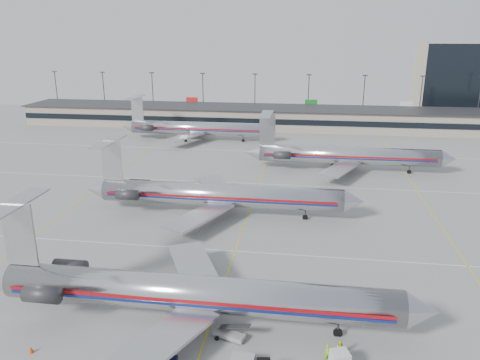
# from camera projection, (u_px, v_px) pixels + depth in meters

# --- Properties ---
(ground) EXTENTS (260.00, 260.00, 0.00)m
(ground) POSITION_uv_depth(u_px,v_px,m) (222.00, 289.00, 54.19)
(ground) COLOR gray
(ground) RESTS_ON ground
(apron_markings) EXTENTS (160.00, 0.15, 0.02)m
(apron_markings) POSITION_uv_depth(u_px,v_px,m) (235.00, 251.00, 63.63)
(apron_markings) COLOR silver
(apron_markings) RESTS_ON ground
(terminal) EXTENTS (162.00, 17.00, 6.25)m
(terminal) POSITION_uv_depth(u_px,v_px,m) (278.00, 117.00, 145.69)
(terminal) COLOR gray
(terminal) RESTS_ON ground
(light_mast_row) EXTENTS (163.60, 0.40, 15.28)m
(light_mast_row) POSITION_uv_depth(u_px,v_px,m) (281.00, 94.00, 157.29)
(light_mast_row) COLOR #38383D
(light_mast_row) RESTS_ON ground
(distant_building) EXTENTS (30.00, 20.00, 25.00)m
(distant_building) POSITION_uv_depth(u_px,v_px,m) (463.00, 80.00, 162.74)
(distant_building) COLOR tan
(distant_building) RESTS_ON ground
(jet_foreground) EXTENTS (46.79, 27.55, 12.25)m
(jet_foreground) POSITION_uv_depth(u_px,v_px,m) (188.00, 292.00, 46.86)
(jet_foreground) COLOR silver
(jet_foreground) RESTS_ON ground
(jet_second_row) EXTENTS (45.61, 26.85, 11.94)m
(jet_second_row) POSITION_uv_depth(u_px,v_px,m) (215.00, 194.00, 75.42)
(jet_second_row) COLOR silver
(jet_second_row) RESTS_ON ground
(jet_third_row) EXTENTS (44.28, 27.24, 12.11)m
(jet_third_row) POSITION_uv_depth(u_px,v_px,m) (343.00, 155.00, 99.47)
(jet_third_row) COLOR silver
(jet_third_row) RESTS_ON ground
(jet_back_row) EXTENTS (43.31, 26.64, 11.84)m
(jet_back_row) POSITION_uv_depth(u_px,v_px,m) (194.00, 128.00, 128.01)
(jet_back_row) COLOR silver
(jet_back_row) RESTS_ON ground
(tug_left) EXTENTS (2.07, 1.09, 1.66)m
(tug_left) POSITION_uv_depth(u_px,v_px,m) (164.00, 358.00, 41.66)
(tug_left) COLOR #090F36
(tug_left) RESTS_ON ground
(belt_loader) EXTENTS (3.82, 2.04, 1.96)m
(belt_loader) POSITION_uv_depth(u_px,v_px,m) (230.00, 334.00, 45.34)
(belt_loader) COLOR gray
(belt_loader) RESTS_ON ground
(ramp_worker_near) EXTENTS (0.74, 0.59, 1.76)m
(ramp_worker_near) POSITION_uv_depth(u_px,v_px,m) (328.00, 353.00, 42.02)
(ramp_worker_near) COLOR #80D414
(ramp_worker_near) RESTS_ON ground
(ramp_worker_far) EXTENTS (0.92, 0.78, 1.67)m
(ramp_worker_far) POSITION_uv_depth(u_px,v_px,m) (340.00, 349.00, 42.66)
(ramp_worker_far) COLOR #CEEF16
(ramp_worker_far) RESTS_ON ground
(cone_left) EXTENTS (0.57, 0.57, 0.65)m
(cone_left) POSITION_uv_depth(u_px,v_px,m) (31.00, 350.00, 43.39)
(cone_left) COLOR #DA3A07
(cone_left) RESTS_ON ground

